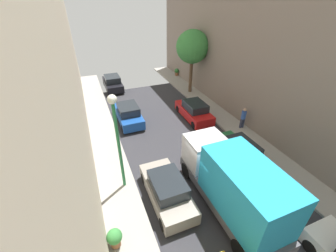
{
  "coord_description": "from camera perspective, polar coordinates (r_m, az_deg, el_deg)",
  "views": [
    {
      "loc": [
        -5.53,
        -7.34,
        9.42
      ],
      "look_at": [
        -0.18,
        6.03,
        0.5
      ],
      "focal_mm": 23.04,
      "sensor_mm": 36.0,
      "label": 1
    }
  ],
  "objects": [
    {
      "name": "parked_car_left_2",
      "position": [
        11.65,
        -0.27,
        -16.55
      ],
      "size": [
        1.78,
        4.2,
        1.57
      ],
      "color": "gray",
      "rests_on": "ground"
    },
    {
      "name": "potted_plant_1",
      "position": [
        29.03,
        2.3,
        14.17
      ],
      "size": [
        0.56,
        0.56,
        0.89
      ],
      "color": "brown",
      "rests_on": "sidewalk_right"
    },
    {
      "name": "potted_plant_0",
      "position": [
        10.42,
        -13.94,
        -26.74
      ],
      "size": [
        0.66,
        0.66,
        0.94
      ],
      "color": "brown",
      "rests_on": "sidewalk_left"
    },
    {
      "name": "street_tree_1",
      "position": [
        22.83,
        6.46,
        20.02
      ],
      "size": [
        3.25,
        3.25,
        6.35
      ],
      "color": "brown",
      "rests_on": "sidewalk_right"
    },
    {
      "name": "sidewalk_right",
      "position": [
        15.87,
        26.67,
        -8.32
      ],
      "size": [
        2.0,
        44.0,
        0.15
      ],
      "primitive_type": "cube",
      "color": "gray",
      "rests_on": "ground"
    },
    {
      "name": "pedestrian",
      "position": [
        17.96,
        19.28,
        2.17
      ],
      "size": [
        0.4,
        0.36,
        1.72
      ],
      "color": "#2D334C",
      "rests_on": "sidewalk_right"
    },
    {
      "name": "parked_car_left_4",
      "position": [
        25.64,
        -14.42,
        10.96
      ],
      "size": [
        1.78,
        4.2,
        1.57
      ],
      "color": "black",
      "rests_on": "ground"
    },
    {
      "name": "delivery_truck",
      "position": [
        10.94,
        16.83,
        -14.25
      ],
      "size": [
        2.26,
        6.6,
        3.38
      ],
      "color": "#4C4C51",
      "rests_on": "ground"
    },
    {
      "name": "parked_car_left_3",
      "position": [
        18.49,
        -10.43,
        3.15
      ],
      "size": [
        1.78,
        4.2,
        1.57
      ],
      "color": "#194799",
      "rests_on": "ground"
    },
    {
      "name": "ground",
      "position": [
        13.16,
        10.9,
        -14.7
      ],
      "size": [
        32.0,
        32.0,
        0.0
      ],
      "primitive_type": "plane",
      "color": "#2D2D33"
    },
    {
      "name": "sidewalk_left",
      "position": [
        11.89,
        -11.61,
        -20.95
      ],
      "size": [
        2.0,
        44.0,
        0.15
      ],
      "primitive_type": "cube",
      "color": "gray",
      "rests_on": "ground"
    },
    {
      "name": "lamp_post",
      "position": [
        10.61,
        -13.4,
        -1.32
      ],
      "size": [
        0.44,
        0.44,
        5.51
      ],
      "color": "#26723F",
      "rests_on": "sidewalk_left"
    },
    {
      "name": "parked_car_right_3",
      "position": [
        18.79,
        6.93,
        3.96
      ],
      "size": [
        1.78,
        4.2,
        1.57
      ],
      "color": "red",
      "rests_on": "ground"
    },
    {
      "name": "parked_car_right_2",
      "position": [
        14.59,
        18.26,
        -6.71
      ],
      "size": [
        1.78,
        4.2,
        1.57
      ],
      "color": "#1E6638",
      "rests_on": "ground"
    }
  ]
}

